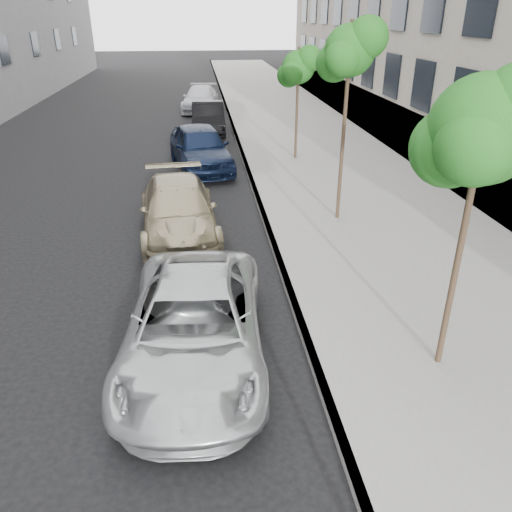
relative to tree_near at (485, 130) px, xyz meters
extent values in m
plane|color=black|center=(-3.23, -1.50, -3.95)|extent=(160.00, 160.00, 0.00)
cube|color=gray|center=(1.07, 22.50, -3.88)|extent=(6.40, 72.00, 0.14)
cube|color=#9E9B93|center=(-2.05, 22.50, -3.88)|extent=(0.15, 72.00, 0.14)
cylinder|color=#38281C|center=(-0.03, 0.00, -1.55)|extent=(0.10, 0.10, 4.50)
sphere|color=#1F6219|center=(-0.03, 0.00, 0.00)|extent=(1.49, 1.49, 1.49)
sphere|color=#1F6219|center=(-0.33, 0.25, -0.30)|extent=(1.11, 1.11, 1.11)
cylinder|color=#38281C|center=(-0.03, 6.50, -1.27)|extent=(0.10, 0.10, 5.07)
sphere|color=#1F6219|center=(-0.03, 6.50, 0.56)|extent=(1.26, 1.26, 1.26)
sphere|color=#1F6219|center=(0.32, 6.30, 0.86)|extent=(1.00, 1.00, 1.00)
sphere|color=#1F6219|center=(-0.33, 6.75, 0.26)|extent=(0.94, 0.94, 0.94)
cylinder|color=#38281C|center=(-0.03, 13.00, -1.76)|extent=(0.10, 0.10, 4.09)
sphere|color=#1F6219|center=(-0.03, 13.00, -0.42)|extent=(1.21, 1.21, 1.21)
sphere|color=#1F6219|center=(0.32, 12.80, -0.12)|extent=(0.97, 0.97, 0.97)
sphere|color=#1F6219|center=(-0.33, 13.25, -0.72)|extent=(0.91, 0.91, 0.91)
imported|color=silver|center=(-4.02, 0.68, -3.26)|extent=(2.60, 5.05, 1.36)
imported|color=tan|center=(-4.43, 6.10, -3.26)|extent=(2.29, 4.88, 1.38)
imported|color=black|center=(-3.78, 12.30, -3.13)|extent=(2.68, 5.03, 1.63)
imported|color=black|center=(-3.33, 18.57, -3.22)|extent=(1.55, 4.39, 1.44)
imported|color=#B4B6BD|center=(-3.62, 24.89, -3.26)|extent=(2.44, 4.94, 1.38)
camera|label=1|loc=(-3.78, -6.30, 1.40)|focal=35.00mm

